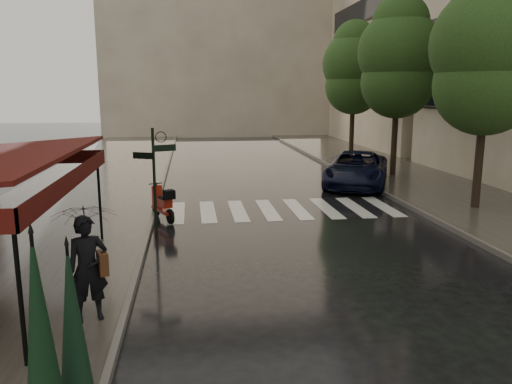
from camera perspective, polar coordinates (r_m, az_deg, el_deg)
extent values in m
plane|color=black|center=(11.53, -6.17, -9.27)|extent=(120.00, 120.00, 0.00)
cube|color=#38332D|center=(23.54, -17.96, 1.02)|extent=(6.00, 60.00, 0.12)
cube|color=#38332D|center=(25.39, 16.87, 1.80)|extent=(5.50, 60.00, 0.12)
cube|color=#595651|center=(23.17, -10.53, 1.27)|extent=(0.12, 60.00, 0.16)
cube|color=#595651|center=(24.37, 10.86, 1.75)|extent=(0.12, 60.00, 0.16)
cube|color=silver|center=(17.28, -9.01, -2.33)|extent=(0.50, 3.20, 0.01)
cube|color=silver|center=(17.28, -5.53, -2.24)|extent=(0.50, 3.20, 0.01)
cube|color=silver|center=(17.35, -2.06, -2.14)|extent=(0.50, 3.20, 0.01)
cube|color=silver|center=(17.47, 1.38, -2.04)|extent=(0.50, 3.20, 0.01)
cube|color=silver|center=(17.66, 4.74, -1.93)|extent=(0.50, 3.20, 0.01)
cube|color=silver|center=(17.91, 8.03, -1.81)|extent=(0.50, 3.20, 0.01)
cube|color=silver|center=(18.22, 11.22, -1.70)|extent=(0.50, 3.20, 0.01)
cube|color=silver|center=(18.58, 14.29, -1.58)|extent=(0.50, 3.20, 0.01)
cube|color=#451109|center=(10.69, -20.00, 1.53)|extent=(0.04, 7.00, 0.35)
cylinder|color=black|center=(7.95, -25.40, -10.03)|extent=(0.07, 0.07, 2.35)
cylinder|color=black|center=(14.04, -17.46, -0.49)|extent=(0.07, 0.07, 2.35)
cylinder|color=black|center=(14.05, -11.52, 0.88)|extent=(0.08, 0.08, 3.10)
cube|color=black|center=(13.89, -10.44, 4.97)|extent=(0.62, 0.26, 0.18)
cube|color=black|center=(13.96, -12.80, 4.08)|extent=(0.56, 0.29, 0.18)
cube|color=#A08E7A|center=(40.74, 17.63, 18.16)|extent=(8.00, 16.00, 18.50)
cube|color=#A08E7A|center=(49.26, -3.96, 18.24)|extent=(22.00, 6.00, 20.00)
cylinder|color=black|center=(18.67, 24.24, 4.81)|extent=(0.28, 0.28, 4.26)
sphere|color=#1E3814|center=(18.59, 24.76, 11.10)|extent=(3.40, 3.40, 3.40)
sphere|color=#1E3814|center=(18.65, 25.10, 15.06)|extent=(3.80, 3.80, 3.80)
sphere|color=#1E3814|center=(18.79, 25.42, 18.74)|extent=(2.60, 2.60, 2.60)
cylinder|color=black|center=(24.83, 15.59, 7.02)|extent=(0.28, 0.28, 4.48)
sphere|color=#1E3814|center=(24.78, 15.86, 12.01)|extent=(3.40, 3.40, 3.40)
sphere|color=#1E3814|center=(24.84, 16.03, 15.14)|extent=(3.80, 3.80, 3.80)
sphere|color=#1E3814|center=(24.97, 16.20, 18.07)|extent=(2.60, 2.60, 2.60)
cylinder|color=black|center=(31.44, 10.92, 7.95)|extent=(0.28, 0.28, 4.37)
sphere|color=#1E3814|center=(31.40, 11.07, 11.78)|extent=(3.40, 3.40, 3.40)
sphere|color=#1E3814|center=(31.44, 11.16, 14.20)|extent=(3.80, 3.80, 3.80)
sphere|color=#1E3814|center=(31.53, 11.25, 16.46)|extent=(2.60, 2.60, 2.60)
imported|color=black|center=(9.16, -18.66, -8.31)|extent=(0.79, 0.66, 1.87)
imported|color=black|center=(8.86, -19.11, -1.45)|extent=(1.43, 1.44, 1.02)
cube|color=#482713|center=(9.18, -17.13, -7.75)|extent=(0.26, 0.38, 0.40)
cylinder|color=black|center=(15.80, -9.78, -2.78)|extent=(0.29, 0.47, 0.47)
cylinder|color=black|center=(16.92, -11.36, -1.91)|extent=(0.29, 0.47, 0.47)
cube|color=maroon|center=(16.36, -10.64, -2.05)|extent=(0.78, 1.28, 0.10)
cube|color=maroon|center=(16.07, -10.36, -1.20)|extent=(0.49, 0.62, 0.28)
cube|color=maroon|center=(16.68, -11.24, -0.49)|extent=(0.34, 0.24, 0.74)
cylinder|color=black|center=(16.70, -11.42, 0.96)|extent=(0.43, 0.22, 0.04)
cube|color=black|center=(15.67, -9.90, -0.28)|extent=(0.41, 0.40, 0.28)
imported|color=black|center=(22.27, 11.41, 2.60)|extent=(4.45, 5.97, 1.51)
cylinder|color=black|center=(6.15, -23.39, -15.25)|extent=(0.04, 0.04, 2.43)
cone|color=black|center=(6.10, -23.48, -14.23)|extent=(0.45, 0.45, 2.31)
cylinder|color=black|center=(6.60, -20.17, -14.57)|extent=(0.04, 0.04, 2.13)
cone|color=black|center=(6.55, -20.23, -13.73)|extent=(0.42, 0.42, 2.02)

